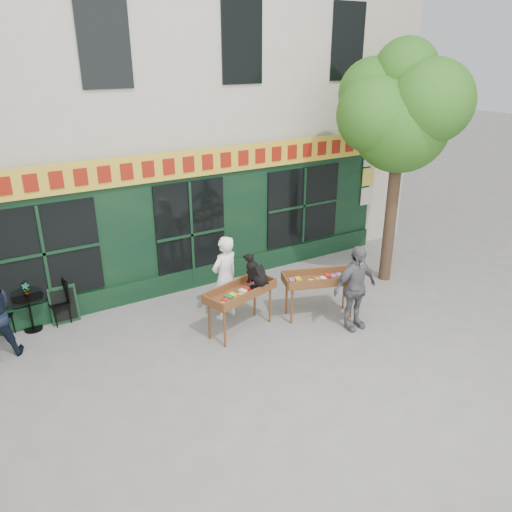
# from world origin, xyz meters

# --- Properties ---
(ground) EXTENTS (80.00, 80.00, 0.00)m
(ground) POSITION_xyz_m (0.00, 0.00, 0.00)
(ground) COLOR slate
(ground) RESTS_ON ground
(building) EXTENTS (14.00, 7.26, 10.00)m
(building) POSITION_xyz_m (0.00, 5.97, 4.97)
(building) COLOR beige
(building) RESTS_ON ground
(street_tree) EXTENTS (3.05, 2.90, 5.60)m
(street_tree) POSITION_xyz_m (4.34, 0.36, 4.11)
(street_tree) COLOR #382619
(street_tree) RESTS_ON ground
(book_cart_center) EXTENTS (1.61, 1.00, 0.99)m
(book_cart_center) POSITION_xyz_m (-0.03, -0.02, 0.82)
(book_cart_center) COLOR brown
(book_cart_center) RESTS_ON ground
(dog) EXTENTS (0.49, 0.67, 0.60)m
(dog) POSITION_xyz_m (0.32, -0.07, 1.29)
(dog) COLOR black
(dog) RESTS_ON book_cart_center
(woman) EXTENTS (0.76, 0.60, 1.83)m
(woman) POSITION_xyz_m (-0.03, 0.63, 0.92)
(woman) COLOR white
(woman) RESTS_ON ground
(book_cart_right) EXTENTS (1.62, 1.09, 0.99)m
(book_cart_right) POSITION_xyz_m (1.70, -0.35, 0.82)
(book_cart_right) COLOR brown
(book_cart_right) RESTS_ON ground
(man_right) EXTENTS (1.05, 0.44, 1.79)m
(man_right) POSITION_xyz_m (2.00, -1.10, 0.89)
(man_right) COLOR #5E5E63
(man_right) RESTS_ON ground
(bistro_table) EXTENTS (0.60, 0.60, 0.76)m
(bistro_table) POSITION_xyz_m (-3.65, 2.20, 0.54)
(bistro_table) COLOR black
(bistro_table) RESTS_ON ground
(bistro_chair_right) EXTENTS (0.43, 0.43, 0.95)m
(bistro_chair_right) POSITION_xyz_m (-3.01, 2.22, 0.56)
(bistro_chair_right) COLOR black
(bistro_chair_right) RESTS_ON ground
(potted_plant) EXTENTS (0.17, 0.14, 0.28)m
(potted_plant) POSITION_xyz_m (-3.65, 2.20, 0.91)
(potted_plant) COLOR gray
(potted_plant) RESTS_ON bistro_table
(chalkboard) EXTENTS (0.56, 0.20, 0.79)m
(chalkboard) POSITION_xyz_m (-3.00, 2.19, 0.40)
(chalkboard) COLOR black
(chalkboard) RESTS_ON ground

